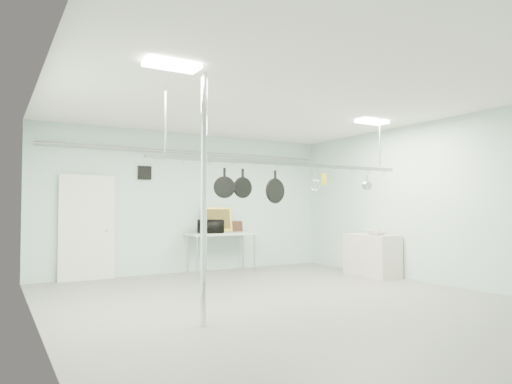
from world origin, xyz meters
TOP-DOWN VIEW (x-y plane):
  - floor at (0.00, 0.00)m, footprint 8.00×8.00m
  - ceiling at (0.00, 0.00)m, footprint 7.00×8.00m
  - back_wall at (0.00, 3.99)m, footprint 7.00×0.02m
  - right_wall at (3.49, 0.00)m, footprint 0.02×8.00m
  - door at (-2.30, 3.94)m, footprint 1.10×0.10m
  - wall_vent at (-1.10, 3.97)m, footprint 0.30×0.04m
  - conduit_pipe at (0.00, 3.90)m, footprint 6.60×0.07m
  - chrome_pole at (-1.70, -0.60)m, footprint 0.08×0.08m
  - prep_table at (0.60, 3.60)m, footprint 1.60×0.70m
  - side_cabinet at (3.15, 1.40)m, footprint 0.60×1.20m
  - pot_rack at (0.20, 0.30)m, footprint 4.80×0.06m
  - light_panel_left at (-2.20, -0.80)m, footprint 0.65×0.30m
  - light_panel_right at (2.40, 0.60)m, footprint 0.65×0.30m
  - microwave at (0.28, 3.50)m, footprint 0.63×0.50m
  - coffee_canister at (0.46, 3.52)m, footprint 0.18×0.18m
  - painting_large at (0.63, 3.90)m, footprint 0.79×0.18m
  - painting_small at (1.15, 3.90)m, footprint 0.30×0.10m
  - fruit_bowl at (3.09, 1.20)m, footprint 0.50×0.50m
  - skillet_left at (-0.96, 0.30)m, footprint 0.33×0.15m
  - skillet_mid at (-0.65, 0.30)m, footprint 0.33×0.06m
  - skillet_right at (-0.05, 0.30)m, footprint 0.41×0.14m
  - whisk at (0.76, 0.30)m, footprint 0.25×0.25m
  - grater at (0.96, 0.30)m, footprint 0.09×0.04m
  - saucepan at (1.96, 0.30)m, footprint 0.17×0.12m
  - fruit_cluster at (3.09, 1.20)m, footprint 0.24×0.24m

SIDE VIEW (x-z plane):
  - floor at x=0.00m, z-range 0.00..0.00m
  - side_cabinet at x=3.15m, z-range 0.00..0.90m
  - prep_table at x=0.60m, z-range 0.38..1.28m
  - fruit_bowl at x=3.09m, z-range 0.90..1.00m
  - fruit_cluster at x=3.09m, z-range 0.95..1.04m
  - coffee_canister at x=0.46m, z-range 0.91..1.12m
  - painting_small at x=1.15m, z-range 0.90..1.16m
  - door at x=-2.30m, z-range -0.05..2.15m
  - microwave at x=0.28m, z-range 0.91..1.21m
  - painting_large at x=0.63m, z-range 0.90..1.49m
  - back_wall at x=0.00m, z-range 0.00..3.20m
  - right_wall at x=3.49m, z-range 0.00..3.20m
  - chrome_pole at x=-1.70m, z-range 0.00..3.20m
  - skillet_right at x=-0.05m, z-range 1.54..2.09m
  - skillet_mid at x=-0.65m, z-range 1.64..2.09m
  - skillet_left at x=-0.96m, z-range 1.64..2.09m
  - whisk at x=0.76m, z-range 1.75..2.09m
  - saucepan at x=1.96m, z-range 1.80..2.09m
  - grater at x=0.96m, z-range 1.86..2.09m
  - pot_rack at x=0.20m, z-range 1.73..2.73m
  - wall_vent at x=-1.10m, z-range 2.10..2.40m
  - conduit_pipe at x=0.00m, z-range 2.71..2.79m
  - light_panel_left at x=-2.20m, z-range 3.14..3.19m
  - light_panel_right at x=2.40m, z-range 3.14..3.19m
  - ceiling at x=0.00m, z-range 3.18..3.20m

